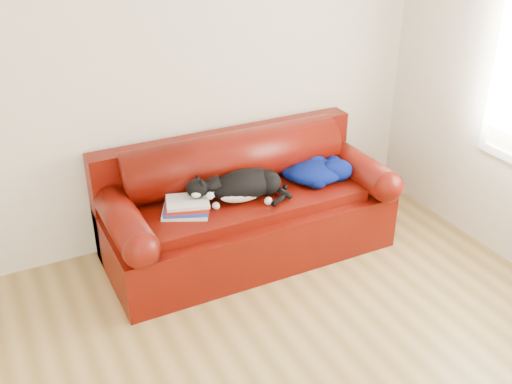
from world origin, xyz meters
TOP-DOWN VIEW (x-y plane):
  - room_shell at (0.12, 0.02)m, footprint 4.52×4.02m
  - sofa_base at (0.56, 1.49)m, footprint 2.10×0.90m
  - sofa_back at (0.56, 1.74)m, footprint 2.10×1.01m
  - book_stack at (0.06, 1.43)m, footprint 0.38×0.35m
  - cat at (0.51, 1.44)m, footprint 0.70×0.42m
  - blanket at (1.14, 1.48)m, footprint 0.53×0.45m

SIDE VIEW (x-z plane):
  - sofa_base at x=0.56m, z-range -0.01..0.49m
  - sofa_back at x=0.56m, z-range 0.10..0.98m
  - book_stack at x=0.06m, z-range 0.50..0.60m
  - blanket at x=1.14m, z-range 0.49..0.65m
  - cat at x=0.51m, z-range 0.47..0.74m
  - room_shell at x=0.12m, z-range 0.36..2.97m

